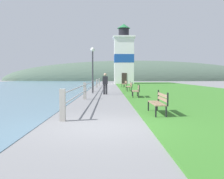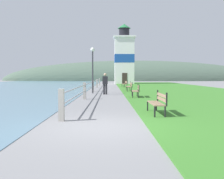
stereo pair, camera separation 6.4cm
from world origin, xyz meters
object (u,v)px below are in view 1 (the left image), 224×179
park_bench_near (159,102)px  park_bench_far (130,86)px  park_bench_by_lighthouse (125,83)px  person_strolling (105,83)px  park_bench_midway (137,90)px  lighthouse (124,58)px  lamp_post (93,62)px

park_bench_near → park_bench_far: 14.37m
park_bench_near → park_bench_by_lighthouse: (0.05, 21.89, -0.00)m
park_bench_by_lighthouse → person_strolling: (-2.31, -11.18, 0.41)m
park_bench_midway → lighthouse: bearing=-87.9°
park_bench_near → lighthouse: bearing=-91.4°
park_bench_far → park_bench_midway: bearing=89.5°
lighthouse → lamp_post: lighthouse is taller
park_bench_midway → person_strolling: person_strolling is taller
park_bench_near → lamp_post: size_ratio=0.43×
lamp_post → lighthouse: bearing=80.5°
lamp_post → park_bench_near: bearing=-74.4°
park_bench_midway → lamp_post: lamp_post is taller
park_bench_near → lamp_post: bearing=-74.5°
park_bench_by_lighthouse → person_strolling: bearing=72.7°
park_bench_midway → park_bench_far: same height
park_bench_midway → lamp_post: 5.96m
park_bench_near → person_strolling: person_strolling is taller
lighthouse → person_strolling: lighthouse is taller
park_bench_midway → park_bench_by_lighthouse: size_ratio=0.99×
lighthouse → person_strolling: size_ratio=6.32×
park_bench_midway → person_strolling: 3.84m
person_strolling → park_bench_near: bearing=-168.6°
park_bench_by_lighthouse → person_strolling: person_strolling is taller
park_bench_far → lighthouse: (0.71, 22.22, 4.28)m
lighthouse → park_bench_midway: bearing=-91.6°
park_bench_by_lighthouse → lamp_post: size_ratio=0.43×
park_bench_by_lighthouse → lighthouse: bearing=-98.3°
park_bench_by_lighthouse → lamp_post: bearing=65.3°
park_bench_far → park_bench_near: bearing=90.0°
park_bench_by_lighthouse → person_strolling: size_ratio=0.99×
park_bench_near → person_strolling: (-2.26, 10.71, 0.41)m
park_bench_near → lighthouse: (0.75, 36.59, 4.28)m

